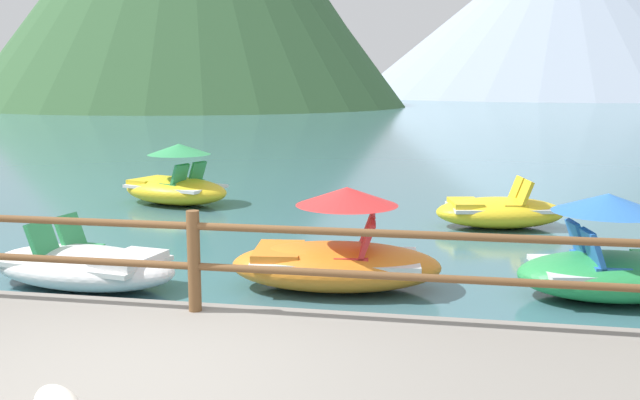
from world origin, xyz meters
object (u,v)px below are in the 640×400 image
at_px(pedal_boat_0, 336,255).
at_px(pedal_boat_7, 84,266).
at_px(pedal_boat_3, 499,211).
at_px(pedal_boat_5, 176,184).
at_px(pedal_boat_6, 613,263).

bearing_deg(pedal_boat_0, pedal_boat_7, -171.11).
height_order(pedal_boat_3, pedal_boat_5, pedal_boat_5).
height_order(pedal_boat_5, pedal_boat_7, pedal_boat_5).
distance_m(pedal_boat_3, pedal_boat_7, 7.06).
relative_size(pedal_boat_5, pedal_boat_6, 1.14).
bearing_deg(pedal_boat_5, pedal_boat_0, -51.85).
height_order(pedal_boat_3, pedal_boat_6, pedal_boat_6).
xyz_separation_m(pedal_boat_0, pedal_boat_6, (3.23, 0.20, 0.01)).
height_order(pedal_boat_3, pedal_boat_7, pedal_boat_3).
xyz_separation_m(pedal_boat_0, pedal_boat_3, (2.17, 4.21, -0.14)).
relative_size(pedal_boat_3, pedal_boat_7, 0.89).
relative_size(pedal_boat_3, pedal_boat_5, 0.89).
bearing_deg(pedal_boat_0, pedal_boat_5, 128.15).
xyz_separation_m(pedal_boat_3, pedal_boat_7, (-5.27, -4.69, -0.02)).
bearing_deg(pedal_boat_0, pedal_boat_6, 3.52).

